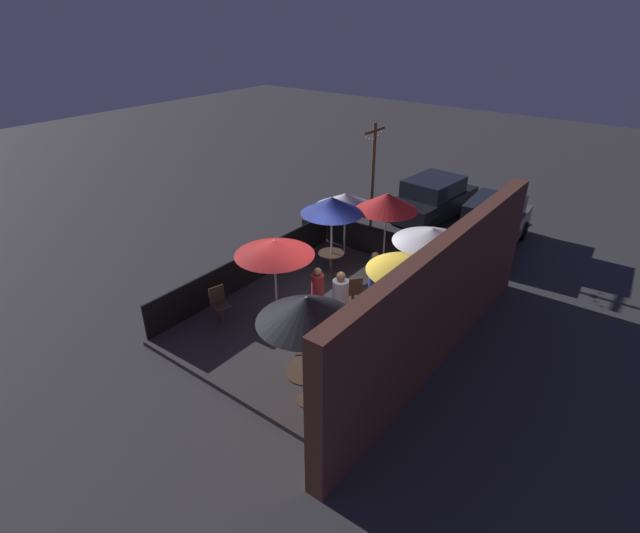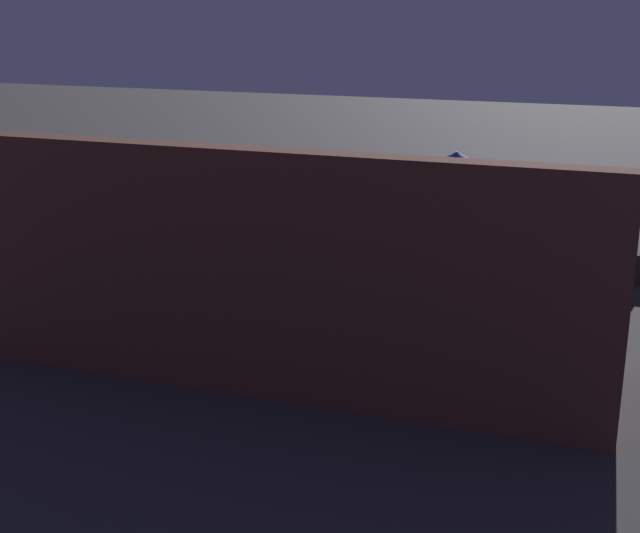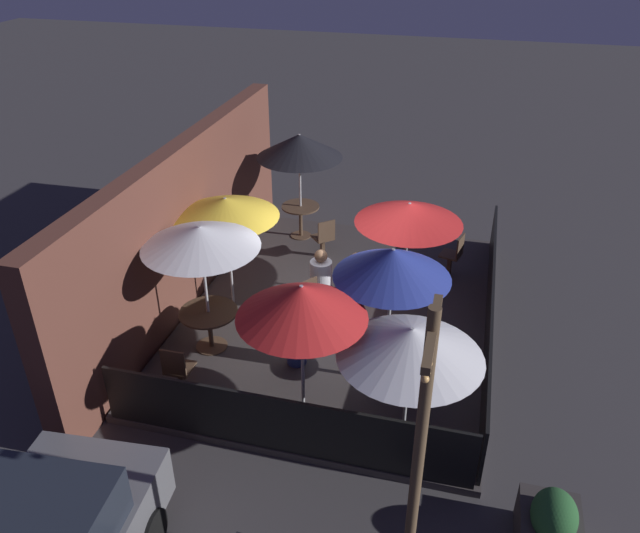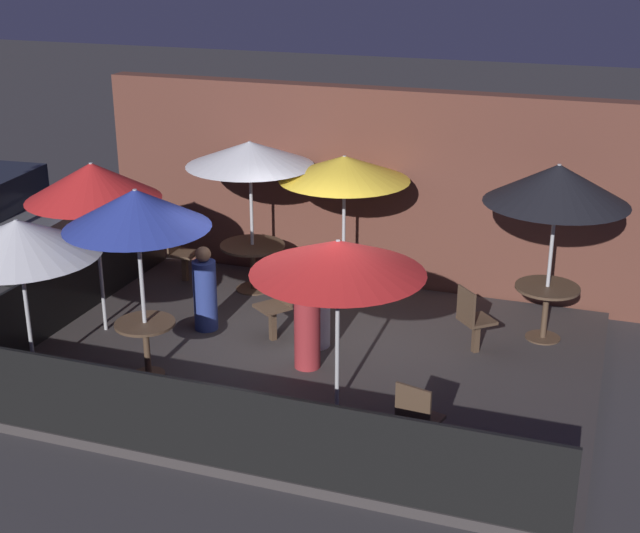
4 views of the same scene
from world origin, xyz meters
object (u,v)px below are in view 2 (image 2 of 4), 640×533
object	(u,v)px
patio_umbrella_6	(545,189)
dining_table_0	(118,283)
patio_umbrella_3	(294,215)
patio_chair_0	(192,281)
dining_table_2	(452,264)
patio_chair_1	(359,288)
patron_0	(330,268)
patron_2	(427,293)
patio_umbrella_5	(529,187)
dining_table_1	(399,326)
patio_umbrella_2	(456,167)
patio_umbrella_0	(110,181)
patio_umbrella_4	(307,178)
patio_chair_2	(493,344)
planter_box	(615,256)
patio_umbrella_1	(402,211)
patio_chair_3	(264,237)
patron_1	(324,280)

from	to	relation	value
patio_umbrella_6	dining_table_0	distance (m)	6.83
patio_umbrella_3	patio_chair_0	world-z (taller)	patio_umbrella_3
patio_umbrella_3	dining_table_2	xyz separation A→B (m)	(-1.52, -3.23, -1.45)
patio_chair_1	patron_0	size ratio (longest dim) A/B	0.75
patio_chair_1	patron_2	world-z (taller)	patron_2
patio_umbrella_5	dining_table_1	bearing A→B (deg)	56.57
patio_umbrella_2	patio_umbrella_0	bearing A→B (deg)	31.06
patio_umbrella_2	patio_umbrella_4	size ratio (longest dim) A/B	1.18
patron_2	patio_chair_2	bearing A→B (deg)	-53.36
patio_chair_2	planter_box	xyz separation A→B (m)	(-1.38, -5.45, -0.21)
dining_table_2	patio_chair_1	xyz separation A→B (m)	(1.12, 1.53, -0.05)
patio_umbrella_1	dining_table_1	xyz separation A→B (m)	(0.00, -0.00, -1.56)
patio_umbrella_4	patio_chair_3	distance (m)	1.97
patio_umbrella_0	patio_chair_1	bearing A→B (deg)	-160.53
patio_umbrella_3	patron_2	xyz separation A→B (m)	(-1.46, -1.72, -1.47)
dining_table_0	patron_0	world-z (taller)	patron_0
dining_table_2	dining_table_0	bearing A→B (deg)	31.06
patron_0	patio_chair_0	bearing A→B (deg)	44.27
patio_umbrella_3	patron_2	bearing A→B (deg)	-130.25
patron_0	patron_2	distance (m)	1.84
patio_chair_1	patio_umbrella_6	bearing A→B (deg)	-14.71
patio_umbrella_4	patron_0	xyz separation A→B (m)	(-0.67, 0.82, -1.28)
dining_table_2	patron_2	size ratio (longest dim) A/B	0.62
patio_chair_2	patio_umbrella_2	bearing A→B (deg)	-70.24
planter_box	patio_chair_0	bearing A→B (deg)	35.00
patio_chair_0	patio_chair_1	bearing A→B (deg)	147.49
patio_chair_0	patron_2	world-z (taller)	patron_2
patio_umbrella_0	dining_table_1	world-z (taller)	patio_umbrella_0
patio_umbrella_2	patio_chair_0	xyz separation A→B (m)	(3.70, 1.97, -1.68)
patio_umbrella_4	planter_box	xyz separation A→B (m)	(-4.98, -2.45, -1.57)
patio_umbrella_3	dining_table_0	xyz separation A→B (m)	(3.03, -0.49, -1.41)
patio_umbrella_5	patio_umbrella_0	bearing A→B (deg)	16.58
patron_0	patron_2	world-z (taller)	patron_0
patron_2	patio_chair_0	bearing A→B (deg)	-173.80
patio_umbrella_1	planter_box	distance (m)	6.34
dining_table_2	patron_1	bearing A→B (deg)	41.99
patio_umbrella_4	patio_chair_1	xyz separation A→B (m)	(-1.35, 1.46, -1.33)
patio_umbrella_3	dining_table_1	size ratio (longest dim) A/B	2.21
patio_umbrella_2	patio_chair_3	bearing A→B (deg)	-12.31
patio_umbrella_3	patio_chair_2	size ratio (longest dim) A/B	2.42
patron_0	patio_umbrella_4	bearing A→B (deg)	-36.25
dining_table_1	patron_0	size ratio (longest dim) A/B	0.79
patio_chair_0	patio_umbrella_0	bearing A→B (deg)	0.00
patio_umbrella_1	planter_box	world-z (taller)	patio_umbrella_1
patio_chair_0	patio_chair_2	world-z (taller)	patio_chair_0
patio_chair_1	planter_box	world-z (taller)	patio_chair_1
patio_chair_0	planter_box	bearing A→B (deg)	172.78
patio_umbrella_2	patron_0	size ratio (longest dim) A/B	1.91
patio_umbrella_1	patio_chair_1	xyz separation A→B (m)	(1.01, -1.54, -1.63)
patio_umbrella_3	patron_1	xyz separation A→B (m)	(0.16, -1.72, -1.44)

